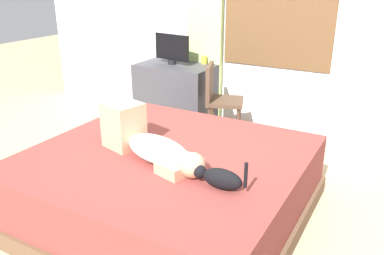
{
  "coord_description": "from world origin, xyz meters",
  "views": [
    {
      "loc": [
        1.51,
        -2.1,
        1.76
      ],
      "look_at": [
        0.14,
        0.34,
        0.67
      ],
      "focal_mm": 37.57,
      "sensor_mm": 36.0,
      "label": 1
    }
  ],
  "objects_px": {
    "desk": "(176,95)",
    "cat": "(220,178)",
    "person_lying": "(148,142)",
    "bed": "(168,184)",
    "chair_by_desk": "(219,97)",
    "tv_monitor": "(172,49)",
    "cup": "(204,60)"
  },
  "relations": [
    {
      "from": "desk",
      "to": "cat",
      "type": "bearing_deg",
      "value": -52.5
    },
    {
      "from": "person_lying",
      "to": "desk",
      "type": "xyz_separation_m",
      "value": [
        -0.9,
        1.85,
        -0.26
      ]
    },
    {
      "from": "bed",
      "to": "person_lying",
      "type": "relative_size",
      "value": 2.11
    },
    {
      "from": "desk",
      "to": "chair_by_desk",
      "type": "xyz_separation_m",
      "value": [
        0.68,
        -0.24,
        0.14
      ]
    },
    {
      "from": "bed",
      "to": "desk",
      "type": "distance_m",
      "value": 1.99
    },
    {
      "from": "cat",
      "to": "chair_by_desk",
      "type": "relative_size",
      "value": 0.42
    },
    {
      "from": "bed",
      "to": "desk",
      "type": "bearing_deg",
      "value": 119.48
    },
    {
      "from": "cat",
      "to": "tv_monitor",
      "type": "relative_size",
      "value": 0.75
    },
    {
      "from": "person_lying",
      "to": "desk",
      "type": "bearing_deg",
      "value": 116.0
    },
    {
      "from": "person_lying",
      "to": "cup",
      "type": "distance_m",
      "value": 2.16
    },
    {
      "from": "person_lying",
      "to": "cup",
      "type": "xyz_separation_m",
      "value": [
        -0.63,
        2.05,
        0.15
      ]
    },
    {
      "from": "tv_monitor",
      "to": "cup",
      "type": "relative_size",
      "value": 5.17
    },
    {
      "from": "cup",
      "to": "chair_by_desk",
      "type": "relative_size",
      "value": 0.11
    },
    {
      "from": "bed",
      "to": "tv_monitor",
      "type": "distance_m",
      "value": 2.12
    },
    {
      "from": "cup",
      "to": "chair_by_desk",
      "type": "distance_m",
      "value": 0.67
    },
    {
      "from": "cat",
      "to": "desk",
      "type": "bearing_deg",
      "value": 127.5
    },
    {
      "from": "person_lying",
      "to": "cat",
      "type": "bearing_deg",
      "value": -13.35
    },
    {
      "from": "chair_by_desk",
      "to": "tv_monitor",
      "type": "bearing_deg",
      "value": 161.78
    },
    {
      "from": "cat",
      "to": "chair_by_desk",
      "type": "xyz_separation_m",
      "value": [
        -0.86,
        1.76,
        -0.08
      ]
    },
    {
      "from": "bed",
      "to": "chair_by_desk",
      "type": "distance_m",
      "value": 1.54
    },
    {
      "from": "person_lying",
      "to": "tv_monitor",
      "type": "distance_m",
      "value": 2.1
    },
    {
      "from": "bed",
      "to": "tv_monitor",
      "type": "height_order",
      "value": "tv_monitor"
    },
    {
      "from": "person_lying",
      "to": "chair_by_desk",
      "type": "distance_m",
      "value": 1.63
    },
    {
      "from": "person_lying",
      "to": "chair_by_desk",
      "type": "relative_size",
      "value": 1.09
    },
    {
      "from": "person_lying",
      "to": "cup",
      "type": "relative_size",
      "value": 10.1
    },
    {
      "from": "cat",
      "to": "cup",
      "type": "distance_m",
      "value": 2.55
    },
    {
      "from": "tv_monitor",
      "to": "chair_by_desk",
      "type": "xyz_separation_m",
      "value": [
        0.73,
        -0.24,
        -0.41
      ]
    },
    {
      "from": "cup",
      "to": "desk",
      "type": "bearing_deg",
      "value": -143.35
    },
    {
      "from": "person_lying",
      "to": "bed",
      "type": "bearing_deg",
      "value": 58.43
    },
    {
      "from": "bed",
      "to": "cup",
      "type": "distance_m",
      "value": 2.13
    },
    {
      "from": "tv_monitor",
      "to": "person_lying",
      "type": "bearing_deg",
      "value": -62.77
    },
    {
      "from": "bed",
      "to": "tv_monitor",
      "type": "xyz_separation_m",
      "value": [
        -1.03,
        1.73,
        0.67
      ]
    }
  ]
}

